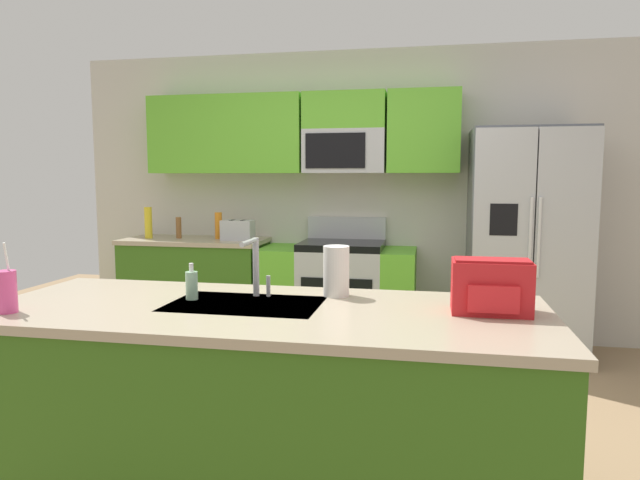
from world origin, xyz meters
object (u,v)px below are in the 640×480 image
toaster (238,230)px  soap_dispenser (192,285)px  range_oven (338,293)px  bottle_orange (219,226)px  bottle_yellow (148,223)px  pepper_mill (179,228)px  sink_faucet (255,262)px  paper_towel_roll (336,271)px  refrigerator (526,244)px  drink_cup_pink (6,291)px  backpack (491,285)px

toaster → soap_dispenser: 2.46m
toaster → soap_dispenser: (0.62, -2.38, -0.02)m
range_oven → bottle_orange: 1.26m
bottle_yellow → pepper_mill: bearing=11.7°
sink_faucet → paper_towel_roll: (0.37, 0.10, -0.05)m
range_oven → pepper_mill: (-1.50, -0.00, 0.55)m
range_oven → paper_towel_roll: 2.32m
refrigerator → paper_towel_roll: size_ratio=7.71×
pepper_mill → drink_cup_pink: bearing=-78.9°
bottle_orange → bottle_yellow: bearing=-172.7°
refrigerator → bottle_yellow: 3.33m
bottle_orange → pepper_mill: bearing=-176.0°
sink_faucet → soap_dispenser: size_ratio=1.66×
pepper_mill → bottle_yellow: 0.28m
refrigerator → soap_dispenser: (-1.84, -2.36, 0.04)m
bottle_yellow → sink_faucet: size_ratio=1.03×
pepper_mill → backpack: backpack is taller
toaster → bottle_orange: 0.23m
range_oven → bottle_orange: (-1.11, 0.02, 0.58)m
bottle_yellow → backpack: (2.82, -2.37, -0.03)m
pepper_mill → paper_towel_roll: paper_towel_roll is taller
bottle_yellow → sink_faucet: bottle_yellow is taller
sink_faucet → toaster: bearing=111.4°
pepper_mill → range_oven: bearing=0.1°
paper_towel_roll → backpack: bearing=-16.8°
bottle_orange → paper_towel_roll: (1.47, -2.25, -0.00)m
range_oven → drink_cup_pink: (-0.94, -2.82, 0.55)m
toaster → bottle_yellow: size_ratio=0.97×
pepper_mill → bottle_yellow: bottle_yellow is taller
range_oven → paper_towel_roll: paper_towel_roll is taller
refrigerator → pepper_mill: 3.05m
toaster → soap_dispenser: size_ratio=1.65×
sink_faucet → drink_cup_pink: 1.06m
toaster → pepper_mill: bearing=175.2°
bottle_orange → sink_faucet: sink_faucet is taller
bottle_orange → bottle_yellow: 0.66m
pepper_mill → soap_dispenser: (1.21, -2.43, -0.03)m
toaster → drink_cup_pink: drink_cup_pink is taller
refrigerator → backpack: bearing=-102.2°
pepper_mill → bottle_orange: bearing=4.0°
soap_dispenser → range_oven: bearing=83.3°
backpack → sink_faucet: bearing=174.3°
range_oven → bottle_yellow: bearing=-178.1°
refrigerator → toaster: refrigerator is taller
refrigerator → drink_cup_pink: size_ratio=6.22×
bottle_yellow → toaster: bearing=0.4°
bottle_yellow → drink_cup_pink: size_ratio=0.97×
sink_faucet → paper_towel_roll: 0.39m
refrigerator → toaster: (-2.46, 0.02, 0.07)m
pepper_mill → sink_faucet: 2.76m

